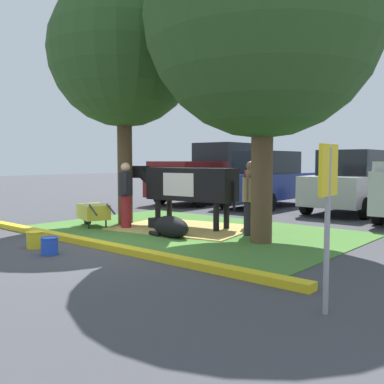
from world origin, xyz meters
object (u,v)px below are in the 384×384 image
person_handler (251,192)px  calf_lying (170,227)px  cow_holstein (188,185)px  sedan_red (352,182)px  wheelbarrow (93,212)px  parking_sign (328,195)px  person_visitor_near (126,194)px  person_visitor_far (250,200)px  shade_tree_right (264,18)px  pickup_truck_maroon (210,175)px  bucket_yellow (35,239)px  shade_tree_left (124,53)px  sedan_blue (267,180)px  bucket_blue (50,245)px

person_handler → calf_lying: bearing=-104.4°
cow_holstein → sedan_red: 6.21m
wheelbarrow → parking_sign: parking_sign is taller
person_visitor_near → parking_sign: size_ratio=0.88×
person_visitor_far → sedan_red: (0.09, 5.89, 0.18)m
shade_tree_right → calf_lying: (-1.87, -0.75, -4.26)m
person_handler → sedan_red: bearing=81.6°
pickup_truck_maroon → wheelbarrow: bearing=-75.0°
shade_tree_right → calf_lying: bearing=-158.1°
cow_holstein → pickup_truck_maroon: size_ratio=0.58×
parking_sign → cow_holstein: bearing=145.1°
wheelbarrow → bucket_yellow: 2.70m
calf_lying → sedan_red: 7.35m
person_visitor_far → pickup_truck_maroon: pickup_truck_maroon is taller
shade_tree_right → person_handler: shade_tree_right is taller
shade_tree_left → sedan_red: (3.58, 6.51, -3.48)m
shade_tree_right → pickup_truck_maroon: 9.49m
calf_lying → person_visitor_near: 1.73m
person_handler → parking_sign: (4.00, -4.64, 0.41)m
calf_lying → parking_sign: parking_sign is taller
shade_tree_right → sedan_red: bearing=94.9°
shade_tree_right → wheelbarrow: size_ratio=4.29×
parking_sign → person_visitor_near: bearing=158.3°
parking_sign → sedan_blue: (-6.31, 9.30, -0.33)m
pickup_truck_maroon → sedan_blue: bearing=-0.8°
bucket_blue → sedan_blue: sedan_blue is taller
cow_holstein → sedan_blue: 5.80m
bucket_blue → sedan_blue: size_ratio=0.07×
pickup_truck_maroon → shade_tree_right: bearing=-44.8°
sedan_blue → bucket_blue: bearing=-82.4°
person_handler → wheelbarrow: 4.00m
person_handler → bucket_blue: size_ratio=5.15×
shade_tree_left → sedan_blue: size_ratio=1.45×
person_handler → person_visitor_far: size_ratio=1.10×
person_handler → person_visitor_far: (0.63, -1.01, -0.09)m
parking_sign → shade_tree_right: bearing=131.4°
person_visitor_near → person_visitor_far: bearing=22.5°
bucket_blue → sedan_red: 10.04m
calf_lying → person_handler: (0.59, 2.31, 0.66)m
cow_holstein → bucket_yellow: (-0.57, -3.82, -0.92)m
person_visitor_near → sedan_red: size_ratio=0.37×
cow_holstein → bucket_yellow: cow_holstein is taller
person_handler → person_visitor_near: (-2.20, -2.18, -0.02)m
pickup_truck_maroon → sedan_red: bearing=1.9°
bucket_yellow → pickup_truck_maroon: 10.13m
wheelbarrow → shade_tree_left: bearing=76.2°
sedan_red → bucket_yellow: bearing=-104.3°
shade_tree_left → shade_tree_right: 4.14m
person_handler → parking_sign: parking_sign is taller
cow_holstein → wheelbarrow: bearing=-142.1°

